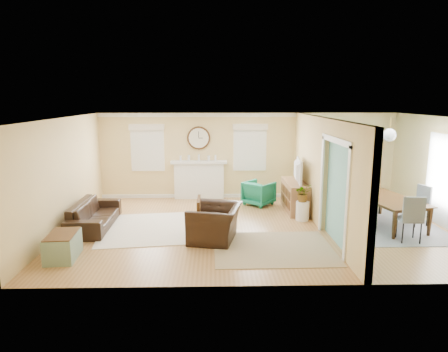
% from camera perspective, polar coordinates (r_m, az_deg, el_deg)
% --- Properties ---
extents(floor, '(9.00, 9.00, 0.00)m').
position_cam_1_polar(floor, '(9.63, 4.85, -7.35)').
color(floor, '#9A6A3B').
rests_on(floor, ground).
extents(wall_back, '(9.00, 0.02, 2.60)m').
position_cam_1_polar(wall_back, '(12.25, 3.45, 2.91)').
color(wall_back, '#ECCB7F').
rests_on(wall_back, ground).
extents(wall_front, '(9.00, 0.02, 2.60)m').
position_cam_1_polar(wall_front, '(6.41, 7.91, -4.79)').
color(wall_front, '#ECCB7F').
rests_on(wall_front, ground).
extents(wall_left, '(0.02, 6.00, 2.60)m').
position_cam_1_polar(wall_left, '(9.88, -21.95, 0.13)').
color(wall_left, '#ECCB7F').
rests_on(wall_left, ground).
extents(ceiling, '(9.00, 6.00, 0.02)m').
position_cam_1_polar(ceiling, '(9.15, 5.12, 8.29)').
color(ceiling, white).
rests_on(ceiling, wall_back).
extents(partition, '(0.17, 6.00, 2.60)m').
position_cam_1_polar(partition, '(9.84, 13.58, 0.94)').
color(partition, '#ECCB7F').
rests_on(partition, ground).
extents(fireplace, '(1.70, 0.30, 1.17)m').
position_cam_1_polar(fireplace, '(12.21, -3.58, -0.46)').
color(fireplace, white).
rests_on(fireplace, ground).
extents(wall_clock, '(0.70, 0.07, 0.70)m').
position_cam_1_polar(wall_clock, '(12.11, -3.63, 5.44)').
color(wall_clock, '#4B2D15').
rests_on(wall_clock, wall_back).
extents(window_left, '(1.05, 0.13, 1.42)m').
position_cam_1_polar(window_left, '(12.28, -10.89, 4.44)').
color(window_left, white).
rests_on(window_left, wall_back).
extents(window_right, '(1.05, 0.13, 1.42)m').
position_cam_1_polar(window_right, '(12.16, 3.72, 4.55)').
color(window_right, white).
rests_on(window_right, wall_back).
extents(french_doors, '(0.06, 1.70, 2.20)m').
position_cam_1_polar(french_doors, '(10.78, 29.21, -0.70)').
color(french_doors, white).
rests_on(french_doors, ground).
extents(pendant, '(0.30, 0.30, 0.55)m').
position_cam_1_polar(pendant, '(9.97, 22.56, 5.42)').
color(pendant, gold).
rests_on(pendant, ceiling).
extents(rug_cream, '(3.08, 2.76, 0.01)m').
position_cam_1_polar(rug_cream, '(9.68, -8.93, -7.30)').
color(rug_cream, beige).
rests_on(rug_cream, floor).
extents(rug_jute, '(2.44, 2.01, 0.01)m').
position_cam_1_polar(rug_jute, '(8.38, 7.03, -10.21)').
color(rug_jute, '#9E8666').
rests_on(rug_jute, floor).
extents(rug_grey, '(2.30, 2.88, 0.01)m').
position_cam_1_polar(rug_grey, '(10.52, 22.31, -6.52)').
color(rug_grey, slate).
rests_on(rug_grey, floor).
extents(sofa, '(0.88, 2.15, 0.62)m').
position_cam_1_polar(sofa, '(10.05, -18.02, -5.23)').
color(sofa, black).
rests_on(sofa, floor).
extents(eames_chair, '(1.26, 1.37, 0.77)m').
position_cam_1_polar(eames_chair, '(8.69, -1.27, -6.72)').
color(eames_chair, black).
rests_on(eames_chair, floor).
extents(green_chair, '(1.06, 1.06, 0.69)m').
position_cam_1_polar(green_chair, '(11.54, 4.99, -2.44)').
color(green_chair, '#066E46').
rests_on(green_chair, floor).
extents(trunk, '(0.59, 0.89, 0.50)m').
position_cam_1_polar(trunk, '(8.37, -22.03, -9.25)').
color(trunk, gray).
rests_on(trunk, floor).
extents(credenza, '(0.53, 1.55, 0.80)m').
position_cam_1_polar(credenza, '(11.09, 10.07, -2.85)').
color(credenza, '#986540').
rests_on(credenza, floor).
extents(tv, '(0.26, 1.10, 0.63)m').
position_cam_1_polar(tv, '(10.94, 10.11, 0.78)').
color(tv, black).
rests_on(tv, credenza).
extents(garden_stool, '(0.33, 0.33, 0.48)m').
position_cam_1_polar(garden_stool, '(10.27, 11.14, -4.92)').
color(garden_stool, white).
rests_on(garden_stool, floor).
extents(potted_plant, '(0.45, 0.40, 0.46)m').
position_cam_1_polar(potted_plant, '(10.15, 11.24, -2.34)').
color(potted_plant, '#337F33').
rests_on(potted_plant, garden_stool).
extents(dining_table, '(1.48, 2.14, 0.69)m').
position_cam_1_polar(dining_table, '(10.43, 22.45, -4.75)').
color(dining_table, '#4B2D15').
rests_on(dining_table, floor).
extents(dining_chair_n, '(0.46, 0.46, 0.95)m').
position_cam_1_polar(dining_chair_n, '(11.36, 20.29, -2.22)').
color(dining_chair_n, slate).
rests_on(dining_chair_n, floor).
extents(dining_chair_s, '(0.49, 0.49, 1.03)m').
position_cam_1_polar(dining_chair_s, '(9.42, 25.01, -4.94)').
color(dining_chair_s, slate).
rests_on(dining_chair_s, floor).
extents(dining_chair_w, '(0.50, 0.50, 0.98)m').
position_cam_1_polar(dining_chair_w, '(10.11, 18.71, -3.59)').
color(dining_chair_w, white).
rests_on(dining_chair_w, floor).
extents(dining_chair_e, '(0.53, 0.53, 0.98)m').
position_cam_1_polar(dining_chair_e, '(10.68, 25.87, -3.39)').
color(dining_chair_e, slate).
rests_on(dining_chair_e, floor).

